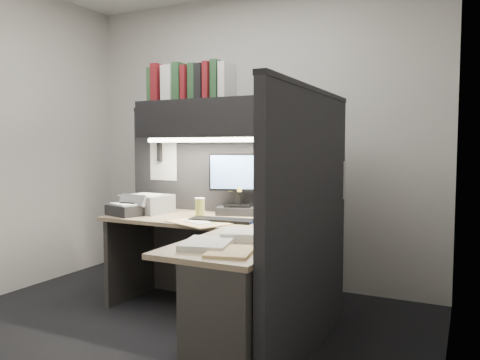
{
  "coord_description": "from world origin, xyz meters",
  "views": [
    {
      "loc": [
        1.84,
        -2.52,
        1.28
      ],
      "look_at": [
        0.35,
        0.51,
        1.04
      ],
      "focal_mm": 35.0,
      "sensor_mm": 36.0,
      "label": 1
    }
  ],
  "objects_px": {
    "coffee_cup": "(200,208)",
    "desk": "(215,279)",
    "telephone": "(297,213)",
    "printer": "(147,204)",
    "overhead_shelf": "(228,118)",
    "keyboard": "(222,220)",
    "notebook_stack": "(127,210)",
    "monitor": "(238,190)"
  },
  "relations": [
    {
      "from": "monitor",
      "to": "keyboard",
      "type": "bearing_deg",
      "value": -99.18
    },
    {
      "from": "printer",
      "to": "notebook_stack",
      "type": "distance_m",
      "value": 0.2
    },
    {
      "from": "printer",
      "to": "notebook_stack",
      "type": "relative_size",
      "value": 1.31
    },
    {
      "from": "keyboard",
      "to": "notebook_stack",
      "type": "xyz_separation_m",
      "value": [
        -0.84,
        -0.05,
        0.03
      ]
    },
    {
      "from": "desk",
      "to": "monitor",
      "type": "bearing_deg",
      "value": 106.81
    },
    {
      "from": "keyboard",
      "to": "printer",
      "type": "xyz_separation_m",
      "value": [
        -0.79,
        0.15,
        0.06
      ]
    },
    {
      "from": "keyboard",
      "to": "telephone",
      "type": "relative_size",
      "value": 2.17
    },
    {
      "from": "coffee_cup",
      "to": "monitor",
      "type": "bearing_deg",
      "value": 45.49
    },
    {
      "from": "overhead_shelf",
      "to": "coffee_cup",
      "type": "bearing_deg",
      "value": -136.68
    },
    {
      "from": "keyboard",
      "to": "overhead_shelf",
      "type": "bearing_deg",
      "value": 102.68
    },
    {
      "from": "overhead_shelf",
      "to": "monitor",
      "type": "relative_size",
      "value": 3.13
    },
    {
      "from": "monitor",
      "to": "overhead_shelf",
      "type": "bearing_deg",
      "value": -145.97
    },
    {
      "from": "desk",
      "to": "printer",
      "type": "distance_m",
      "value": 1.21
    },
    {
      "from": "monitor",
      "to": "keyboard",
      "type": "relative_size",
      "value": 1.05
    },
    {
      "from": "telephone",
      "to": "notebook_stack",
      "type": "xyz_separation_m",
      "value": [
        -1.29,
        -0.41,
        -0.0
      ]
    },
    {
      "from": "keyboard",
      "to": "coffee_cup",
      "type": "height_order",
      "value": "coffee_cup"
    },
    {
      "from": "monitor",
      "to": "notebook_stack",
      "type": "distance_m",
      "value": 0.9
    },
    {
      "from": "overhead_shelf",
      "to": "printer",
      "type": "xyz_separation_m",
      "value": [
        -0.69,
        -0.15,
        -0.7
      ]
    },
    {
      "from": "notebook_stack",
      "to": "desk",
      "type": "bearing_deg",
      "value": -21.58
    },
    {
      "from": "overhead_shelf",
      "to": "printer",
      "type": "relative_size",
      "value": 4.24
    },
    {
      "from": "printer",
      "to": "notebook_stack",
      "type": "bearing_deg",
      "value": -98.07
    },
    {
      "from": "telephone",
      "to": "notebook_stack",
      "type": "bearing_deg",
      "value": -158.97
    },
    {
      "from": "desk",
      "to": "telephone",
      "type": "distance_m",
      "value": 0.92
    },
    {
      "from": "keyboard",
      "to": "coffee_cup",
      "type": "relative_size",
      "value": 3.4
    },
    {
      "from": "keyboard",
      "to": "notebook_stack",
      "type": "distance_m",
      "value": 0.84
    },
    {
      "from": "overhead_shelf",
      "to": "telephone",
      "type": "relative_size",
      "value": 7.15
    },
    {
      "from": "overhead_shelf",
      "to": "telephone",
      "type": "bearing_deg",
      "value": 7.15
    },
    {
      "from": "telephone",
      "to": "coffee_cup",
      "type": "relative_size",
      "value": 1.56
    },
    {
      "from": "coffee_cup",
      "to": "notebook_stack",
      "type": "relative_size",
      "value": 0.5
    },
    {
      "from": "telephone",
      "to": "notebook_stack",
      "type": "relative_size",
      "value": 0.78
    },
    {
      "from": "monitor",
      "to": "printer",
      "type": "relative_size",
      "value": 1.36
    },
    {
      "from": "coffee_cup",
      "to": "desk",
      "type": "bearing_deg",
      "value": -51.96
    },
    {
      "from": "telephone",
      "to": "notebook_stack",
      "type": "distance_m",
      "value": 1.36
    },
    {
      "from": "desk",
      "to": "notebook_stack",
      "type": "xyz_separation_m",
      "value": [
        -1.03,
        0.41,
        0.33
      ]
    },
    {
      "from": "printer",
      "to": "overhead_shelf",
      "type": "bearing_deg",
      "value": 17.3
    },
    {
      "from": "overhead_shelf",
      "to": "printer",
      "type": "height_order",
      "value": "overhead_shelf"
    },
    {
      "from": "desk",
      "to": "overhead_shelf",
      "type": "distance_m",
      "value": 1.33
    },
    {
      "from": "keyboard",
      "to": "desk",
      "type": "bearing_deg",
      "value": -73.7
    },
    {
      "from": "monitor",
      "to": "coffee_cup",
      "type": "xyz_separation_m",
      "value": [
        -0.22,
        -0.22,
        -0.13
      ]
    },
    {
      "from": "telephone",
      "to": "keyboard",
      "type": "bearing_deg",
      "value": -137.92
    },
    {
      "from": "overhead_shelf",
      "to": "telephone",
      "type": "height_order",
      "value": "overhead_shelf"
    },
    {
      "from": "desk",
      "to": "keyboard",
      "type": "height_order",
      "value": "keyboard"
    }
  ]
}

